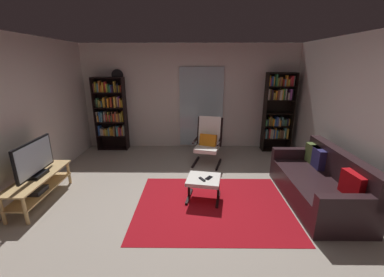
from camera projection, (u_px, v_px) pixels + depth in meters
The scene contains 15 objects.
ground_plane at pixel (187, 206), 3.84m from camera, with size 7.02×7.02×0.00m, color #A69A8D.
wall_back at pixel (190, 97), 6.22m from camera, with size 5.60×0.06×2.60m, color silver.
wall_right at pixel (379, 126), 3.43m from camera, with size 0.06×6.00×2.60m, color silver.
glass_door_panel at pixel (201, 108), 6.23m from camera, with size 1.10×0.01×2.00m, color silver.
area_rug at pixel (213, 205), 3.84m from camera, with size 2.37×1.84×0.01m, color #A00F19.
tv_stand at pixel (39, 185), 3.88m from camera, with size 0.42×1.32×0.44m.
television at pixel (35, 160), 3.77m from camera, with size 0.20×0.89×0.57m.
bookshelf_near_tv at pixel (111, 112), 6.11m from camera, with size 0.75×0.30×1.82m.
bookshelf_near_sofa at pixel (278, 111), 6.01m from camera, with size 0.69×0.30×1.93m.
leather_sofa at pixel (320, 184), 3.89m from camera, with size 0.88×1.87×0.84m.
lounge_armchair at pixel (208, 140), 5.35m from camera, with size 0.70×0.77×1.02m.
ottoman at pixel (204, 182), 3.94m from camera, with size 0.59×0.56×0.38m.
tv_remote at pixel (202, 179), 3.86m from camera, with size 0.04×0.14×0.02m, color black.
cell_phone at pixel (209, 178), 3.91m from camera, with size 0.07×0.14×0.01m, color black.
wall_clock at pixel (118, 75), 6.00m from camera, with size 0.29×0.03×0.29m.
Camera 1 is at (0.10, -3.35, 2.16)m, focal length 22.89 mm.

